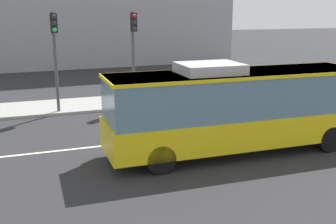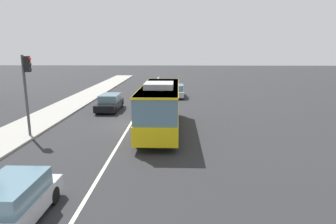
{
  "view_description": "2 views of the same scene",
  "coord_description": "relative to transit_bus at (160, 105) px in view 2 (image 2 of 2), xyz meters",
  "views": [
    {
      "loc": [
        -8.86,
        -15.45,
        5.34
      ],
      "look_at": [
        -4.27,
        -2.36,
        1.82
      ],
      "focal_mm": 43.6,
      "sensor_mm": 36.0,
      "label": 1
    },
    {
      "loc": [
        -21.22,
        -3.37,
        5.56
      ],
      "look_at": [
        -3.37,
        -2.91,
        1.71
      ],
      "focal_mm": 31.36,
      "sensor_mm": 36.0,
      "label": 2
    }
  ],
  "objects": [
    {
      "name": "sedan_black",
      "position": [
        6.69,
        5.01,
        -1.09
      ],
      "size": [
        4.52,
        1.86,
        1.46
      ],
      "rotation": [
        0.0,
        0.0,
        3.13
      ],
      "color": "black",
      "rests_on": "ground_plane"
    },
    {
      "name": "transit_bus",
      "position": [
        0.0,
        0.0,
        0.0
      ],
      "size": [
        10.02,
        2.58,
        3.46
      ],
      "rotation": [
        0.0,
        0.0,
        -0.01
      ],
      "color": "yellow",
      "rests_on": "ground_plane"
    },
    {
      "name": "sedan_silver_ahead",
      "position": [
        14.49,
        -1.13,
        -1.09
      ],
      "size": [
        4.52,
        1.87,
        1.46
      ],
      "rotation": [
        0.0,
        0.0,
        -0.01
      ],
      "color": "#B7BABF",
      "rests_on": "ground_plane"
    },
    {
      "name": "ground_plane",
      "position": [
        1.51,
        2.34,
        -1.81
      ],
      "size": [
        160.0,
        160.0,
        0.0
      ],
      "primitive_type": "plane",
      "color": "#28282B"
    },
    {
      "name": "sidewalk_kerb",
      "position": [
        1.51,
        9.56,
        -1.74
      ],
      "size": [
        80.0,
        3.41,
        0.14
      ],
      "primitive_type": "cube",
      "color": "#9E9B93",
      "rests_on": "ground_plane"
    },
    {
      "name": "lane_centre_line",
      "position": [
        1.51,
        2.34,
        -1.8
      ],
      "size": [
        76.0,
        0.16,
        0.01
      ],
      "primitive_type": "cube",
      "color": "silver",
      "rests_on": "ground_plane"
    },
    {
      "name": "traffic_light_mid_block",
      "position": [
        -1.84,
        8.15,
        1.75
      ],
      "size": [
        0.33,
        0.62,
        5.2
      ],
      "rotation": [
        0.0,
        0.0,
        -1.61
      ],
      "color": "#47474C",
      "rests_on": "ground_plane"
    },
    {
      "name": "sedan_silver",
      "position": [
        -11.41,
        4.22,
        -1.09
      ],
      "size": [
        4.51,
        1.85,
        1.46
      ],
      "rotation": [
        0.0,
        0.0,
        3.13
      ],
      "color": "#B7BABF",
      "rests_on": "ground_plane"
    }
  ]
}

